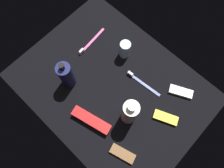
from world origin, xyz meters
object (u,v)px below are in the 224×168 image
at_px(bodywash_bottle, 130,113).
at_px(toothpaste_box_red, 91,120).
at_px(snack_bar_yellow, 166,118).
at_px(toothbrush_pink, 90,42).
at_px(snack_bar_brown, 123,154).
at_px(snack_bar_white, 181,92).
at_px(deodorant_stick, 125,49).
at_px(toothbrush_navy, 141,82).
at_px(lotion_bottle, 66,75).

distance_m(bodywash_bottle, toothpaste_box_red, 0.17).
bearing_deg(snack_bar_yellow, bodywash_bottle, 18.10).
relative_size(bodywash_bottle, toothbrush_pink, 1.08).
relative_size(bodywash_bottle, snack_bar_brown, 1.87).
height_order(bodywash_bottle, toothpaste_box_red, bodywash_bottle).
xyz_separation_m(toothbrush_pink, snack_bar_brown, (-0.46, 0.27, 0.00)).
height_order(toothbrush_pink, snack_bar_white, toothbrush_pink).
height_order(toothpaste_box_red, snack_bar_brown, toothpaste_box_red).
distance_m(toothpaste_box_red, snack_bar_brown, 0.19).
bearing_deg(snack_bar_yellow, toothpaste_box_red, 22.47).
bearing_deg(deodorant_stick, snack_bar_brown, 131.46).
xyz_separation_m(bodywash_bottle, snack_bar_brown, (-0.09, 0.13, -0.08)).
height_order(toothbrush_pink, snack_bar_brown, toothbrush_pink).
xyz_separation_m(toothpaste_box_red, snack_bar_brown, (-0.19, 0.01, -0.01)).
distance_m(toothbrush_navy, snack_bar_brown, 0.32).
height_order(snack_bar_brown, snack_bar_yellow, same).
bearing_deg(snack_bar_white, deodorant_stick, -19.85).
bearing_deg(snack_bar_yellow, snack_bar_brown, 58.32).
bearing_deg(toothpaste_box_red, toothbrush_navy, -111.76).
distance_m(snack_bar_yellow, snack_bar_white, 0.14).
xyz_separation_m(deodorant_stick, snack_bar_yellow, (-0.34, 0.11, -0.04)).
xyz_separation_m(deodorant_stick, snack_bar_white, (-0.31, -0.03, -0.04)).
bearing_deg(lotion_bottle, snack_bar_yellow, -158.16).
bearing_deg(toothbrush_navy, lotion_bottle, 42.42).
bearing_deg(deodorant_stick, snack_bar_yellow, 162.54).
relative_size(lotion_bottle, snack_bar_yellow, 1.74).
relative_size(toothbrush_navy, snack_bar_white, 1.73).
bearing_deg(lotion_bottle, toothpaste_box_red, 163.89).
xyz_separation_m(toothbrush_navy, toothbrush_pink, (0.31, 0.02, 0.00)).
distance_m(lotion_bottle, toothpaste_box_red, 0.22).
bearing_deg(toothbrush_pink, bodywash_bottle, 159.31).
xyz_separation_m(lotion_bottle, snack_bar_white, (-0.40, -0.31, -0.07)).
height_order(bodywash_bottle, snack_bar_white, bodywash_bottle).
height_order(deodorant_stick, snack_bar_white, deodorant_stick).
distance_m(deodorant_stick, snack_bar_brown, 0.46).
height_order(toothbrush_navy, toothpaste_box_red, toothpaste_box_red).
distance_m(bodywash_bottle, snack_bar_yellow, 0.18).
bearing_deg(snack_bar_yellow, deodorant_stick, -40.77).
relative_size(deodorant_stick, toothbrush_navy, 0.52).
bearing_deg(toothbrush_navy, snack_bar_brown, 117.05).
bearing_deg(toothbrush_pink, snack_bar_yellow, 175.85).
distance_m(bodywash_bottle, snack_bar_brown, 0.17).
bearing_deg(toothbrush_navy, toothpaste_box_red, 81.75).
distance_m(bodywash_bottle, toothbrush_navy, 0.19).
distance_m(bodywash_bottle, deodorant_stick, 0.30).
bearing_deg(snack_bar_white, snack_bar_brown, 62.58).
height_order(deodorant_stick, toothpaste_box_red, deodorant_stick).
height_order(toothbrush_pink, snack_bar_yellow, toothbrush_pink).
height_order(bodywash_bottle, deodorant_stick, bodywash_bottle).
relative_size(snack_bar_yellow, snack_bar_white, 1.00).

